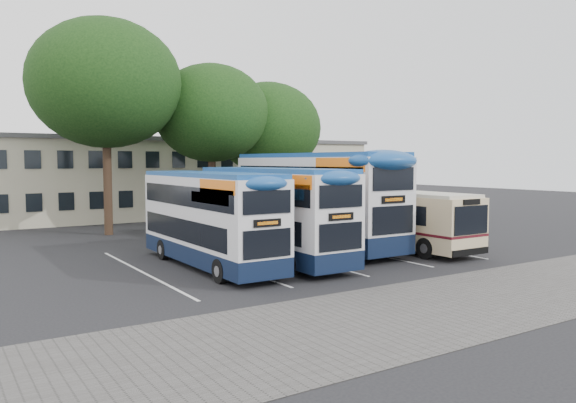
% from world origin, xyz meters
% --- Properties ---
extents(ground, '(120.00, 120.00, 0.00)m').
position_xyz_m(ground, '(0.00, 0.00, 0.00)').
color(ground, black).
rests_on(ground, ground).
extents(paving_strip, '(40.00, 6.00, 0.01)m').
position_xyz_m(paving_strip, '(-2.00, -5.00, 0.01)').
color(paving_strip, '#595654').
rests_on(paving_strip, ground).
extents(bay_lines, '(14.12, 11.00, 0.01)m').
position_xyz_m(bay_lines, '(-3.75, 5.00, 0.01)').
color(bay_lines, silver).
rests_on(bay_lines, ground).
extents(depot_building, '(32.40, 8.40, 6.20)m').
position_xyz_m(depot_building, '(0.00, 26.99, 3.15)').
color(depot_building, '#BAB196').
rests_on(depot_building, ground).
extents(lamp_post, '(0.25, 1.05, 9.06)m').
position_xyz_m(lamp_post, '(6.00, 19.97, 5.08)').
color(lamp_post, gray).
rests_on(lamp_post, ground).
extents(tree_left, '(8.90, 8.90, 12.73)m').
position_xyz_m(tree_left, '(-8.77, 17.24, 8.93)').
color(tree_left, black).
rests_on(tree_left, ground).
extents(tree_mid, '(7.50, 7.50, 10.71)m').
position_xyz_m(tree_mid, '(-2.03, 17.14, 7.51)').
color(tree_mid, black).
rests_on(tree_mid, ground).
extents(tree_right, '(7.61, 7.61, 10.00)m').
position_xyz_m(tree_right, '(2.80, 18.07, 6.75)').
color(tree_right, black).
rests_on(tree_right, ground).
extents(bus_dd_left, '(2.29, 9.46, 3.94)m').
position_xyz_m(bus_dd_left, '(-8.02, 4.66, 2.17)').
color(bus_dd_left, '#0D1932').
rests_on(bus_dd_left, ground).
extents(bus_dd_mid, '(2.38, 9.83, 4.09)m').
position_xyz_m(bus_dd_mid, '(-5.07, 4.51, 2.26)').
color(bus_dd_mid, '#0D1932').
rests_on(bus_dd_mid, ground).
extents(bus_dd_right, '(2.79, 11.51, 4.80)m').
position_xyz_m(bus_dd_right, '(-1.22, 6.70, 2.64)').
color(bus_dd_right, '#0D1932').
rests_on(bus_dd_right, ground).
extents(bus_single, '(2.48, 9.73, 2.90)m').
position_xyz_m(bus_single, '(2.06, 4.45, 1.64)').
color(bus_single, '#D3BA8C').
rests_on(bus_single, ground).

